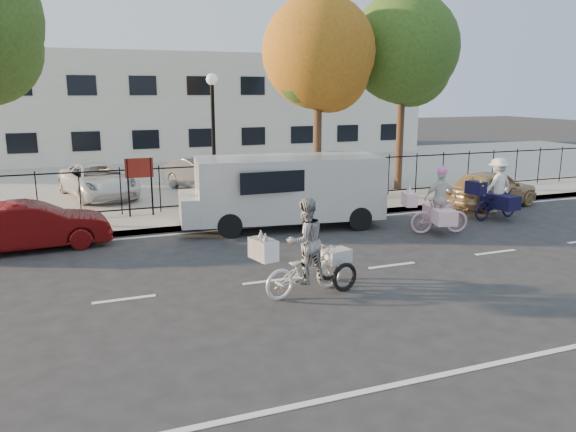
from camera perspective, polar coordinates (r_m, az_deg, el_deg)
name	(u,v)px	position (r m, az deg, el deg)	size (l,w,h in m)	color
ground	(270,281)	(12.03, -1.84, -6.63)	(120.00, 120.00, 0.00)	#333334
road_markings	(270,281)	(12.03, -1.84, -6.60)	(60.00, 9.52, 0.01)	silver
curb	(213,225)	(16.68, -7.58, -0.96)	(60.00, 0.10, 0.15)	#A8A399
sidewalk	(205,218)	(17.67, -8.39, -0.21)	(60.00, 2.20, 0.15)	#A8A399
parking_lot	(162,177)	(26.29, -12.73, 3.84)	(60.00, 15.60, 0.15)	#A8A399
iron_fence	(197,186)	(18.57, -9.23, 2.98)	(58.00, 0.06, 1.50)	black
building	(134,106)	(35.94, -15.40, 10.69)	(34.00, 10.00, 6.00)	silver
lamppost	(213,118)	(18.05, -7.64, 9.83)	(0.36, 0.36, 4.33)	black
street_sign	(139,175)	(17.81, -14.86, 4.00)	(0.85, 0.06, 1.80)	black
zebra_trike	(305,257)	(11.11, 1.77, -4.23)	(2.27, 1.24, 1.94)	white
unicorn_bike	(439,209)	(16.32, 15.07, 0.71)	(1.96, 1.40, 1.93)	#E1ABBE
bull_bike	(496,195)	(18.73, 20.38, 2.04)	(2.13, 1.48, 1.94)	black
white_van	(286,189)	(16.44, -0.24, 2.78)	(6.10, 2.72, 2.08)	silver
red_sedan	(33,226)	(15.60, -24.49, -0.93)	(1.30, 3.72, 1.22)	#55090A
gold_sedan	(491,189)	(20.52, 19.90, 2.62)	(1.55, 3.85, 1.31)	tan
lot_car_b	(98,180)	(21.60, -18.72, 3.44)	(2.01, 4.36, 1.21)	silver
lot_car_c	(202,174)	(22.08, -8.72, 4.22)	(1.34, 3.83, 1.26)	#52565B
lot_car_d	(342,166)	(24.12, 5.48, 5.08)	(1.56, 3.87, 1.32)	#979A9E
tree_mid	(322,58)	(20.40, 3.43, 15.73)	(3.95, 3.95, 7.24)	#442D1D
tree_east	(406,54)	(22.56, 11.88, 15.84)	(4.14, 4.14, 7.60)	#442D1D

